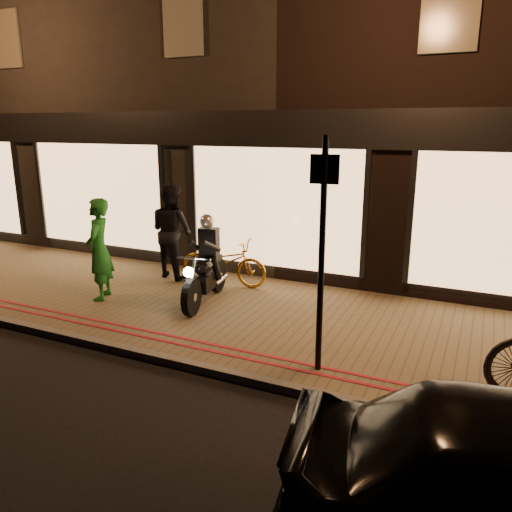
{
  "coord_description": "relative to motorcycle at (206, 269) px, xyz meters",
  "views": [
    {
      "loc": [
        3.86,
        -5.15,
        3.24
      ],
      "look_at": [
        0.44,
        2.15,
        1.1
      ],
      "focal_mm": 35.0,
      "sensor_mm": 36.0,
      "label": 1
    }
  ],
  "objects": [
    {
      "name": "person_green",
      "position": [
        -1.84,
        -0.65,
        0.31
      ],
      "size": [
        0.68,
        0.8,
        1.85
      ],
      "primitive_type": "imported",
      "rotation": [
        0.0,
        0.0,
        -1.15
      ],
      "color": "#1C6C1F",
      "rests_on": "sidewalk"
    },
    {
      "name": "kerb_stone",
      "position": [
        0.57,
        -2.15,
        -0.67
      ],
      "size": [
        50.0,
        0.14,
        0.12
      ],
      "primitive_type": "cube",
      "color": "#59544C",
      "rests_on": "ground"
    },
    {
      "name": "person_dark",
      "position": [
        -1.43,
        1.05,
        0.36
      ],
      "size": [
        1.1,
        0.95,
        1.95
      ],
      "primitive_type": "imported",
      "rotation": [
        0.0,
        0.0,
        2.89
      ],
      "color": "black",
      "rests_on": "sidewalk"
    },
    {
      "name": "red_kerb_lines",
      "position": [
        0.57,
        -1.65,
        -0.61
      ],
      "size": [
        50.0,
        0.26,
        0.01
      ],
      "color": "maroon",
      "rests_on": "sidewalk"
    },
    {
      "name": "building_row",
      "position": [
        0.57,
        6.79,
        3.51
      ],
      "size": [
        48.0,
        10.11,
        8.5
      ],
      "color": "black",
      "rests_on": "ground"
    },
    {
      "name": "sidewalk",
      "position": [
        0.57,
        -0.2,
        -0.67
      ],
      "size": [
        50.0,
        4.0,
        0.12
      ],
      "primitive_type": "cube",
      "color": "brown",
      "rests_on": "ground"
    },
    {
      "name": "motorcycle",
      "position": [
        0.0,
        0.0,
        0.0
      ],
      "size": [
        0.66,
        1.93,
        1.59
      ],
      "rotation": [
        0.0,
        0.0,
        0.17
      ],
      "color": "black",
      "rests_on": "sidewalk"
    },
    {
      "name": "ground",
      "position": [
        0.57,
        -2.2,
        -0.73
      ],
      "size": [
        90.0,
        90.0,
        0.0
      ],
      "primitive_type": "plane",
      "color": "black",
      "rests_on": "ground"
    },
    {
      "name": "sign_post",
      "position": [
        2.64,
        -1.61,
        1.06
      ],
      "size": [
        0.35,
        0.09,
        3.0
      ],
      "rotation": [
        0.0,
        0.0,
        0.12
      ],
      "color": "black",
      "rests_on": "sidewalk"
    },
    {
      "name": "bicycle_gold",
      "position": [
        -0.19,
        1.0,
        -0.14
      ],
      "size": [
        1.85,
        0.78,
        0.94
      ],
      "primitive_type": "imported",
      "rotation": [
        0.0,
        0.0,
        1.66
      ],
      "color": "orange",
      "rests_on": "sidewalk"
    }
  ]
}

